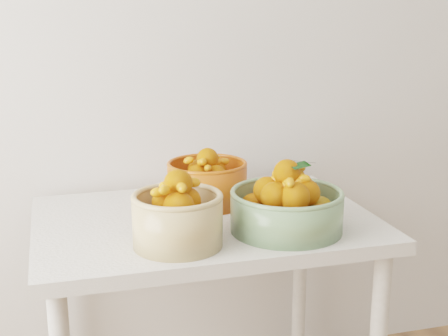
{
  "coord_description": "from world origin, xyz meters",
  "views": [
    {
      "loc": [
        -0.63,
        -0.12,
        1.36
      ],
      "look_at": [
        -0.17,
        1.52,
        0.92
      ],
      "focal_mm": 50.0,
      "sensor_mm": 36.0,
      "label": 1
    }
  ],
  "objects_px": {
    "table": "(205,247)",
    "bowl_cream": "(178,217)",
    "bowl_orange": "(207,182)",
    "bowl_green": "(287,206)"
  },
  "relations": [
    {
      "from": "bowl_orange",
      "to": "table",
      "type": "bearing_deg",
      "value": -107.76
    },
    {
      "from": "bowl_green",
      "to": "bowl_orange",
      "type": "height_order",
      "value": "bowl_green"
    },
    {
      "from": "table",
      "to": "bowl_cream",
      "type": "relative_size",
      "value": 3.28
    },
    {
      "from": "bowl_cream",
      "to": "bowl_green",
      "type": "height_order",
      "value": "bowl_cream"
    },
    {
      "from": "bowl_green",
      "to": "bowl_orange",
      "type": "distance_m",
      "value": 0.34
    },
    {
      "from": "bowl_cream",
      "to": "bowl_orange",
      "type": "bearing_deg",
      "value": 63.62
    },
    {
      "from": "table",
      "to": "bowl_green",
      "type": "height_order",
      "value": "bowl_green"
    },
    {
      "from": "table",
      "to": "bowl_cream",
      "type": "xyz_separation_m",
      "value": [
        -0.12,
        -0.2,
        0.17
      ]
    },
    {
      "from": "bowl_cream",
      "to": "bowl_orange",
      "type": "height_order",
      "value": "bowl_cream"
    },
    {
      "from": "table",
      "to": "bowl_orange",
      "type": "relative_size",
      "value": 3.6
    }
  ]
}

